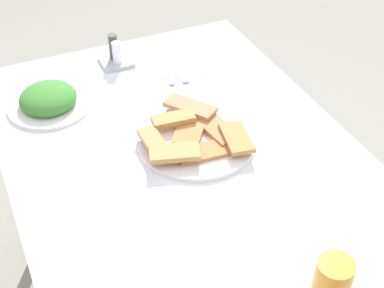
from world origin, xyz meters
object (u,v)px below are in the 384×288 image
object	(u,v)px
paper_napkin	(180,66)
spoon	(174,67)
soda_can	(331,287)
pide_platter	(196,137)
fork	(185,64)
dining_table	(189,185)
condiment_caddy	(116,56)
salad_plate_greens	(49,100)

from	to	relation	value
paper_napkin	spoon	world-z (taller)	spoon
paper_napkin	soda_can	bearing A→B (deg)	174.36
pide_platter	paper_napkin	size ratio (longest dim) A/B	2.59
pide_platter	fork	distance (m)	0.36
pide_platter	fork	size ratio (longest dim) A/B	1.65
fork	dining_table	bearing A→B (deg)	-179.60
spoon	dining_table	bearing A→B (deg)	-171.39
paper_napkin	fork	world-z (taller)	fork
fork	condiment_caddy	world-z (taller)	condiment_caddy
soda_can	fork	xyz separation A→B (m)	(0.87, -0.10, -0.06)
salad_plate_greens	spoon	size ratio (longest dim) A/B	1.18
paper_napkin	condiment_caddy	distance (m)	0.19
salad_plate_greens	pide_platter	bearing A→B (deg)	-135.52
fork	spoon	world-z (taller)	same
dining_table	paper_napkin	bearing A→B (deg)	-20.26
pide_platter	spoon	distance (m)	0.35
condiment_caddy	pide_platter	bearing A→B (deg)	-172.06
pide_platter	soda_can	distance (m)	0.53
dining_table	paper_napkin	world-z (taller)	paper_napkin
soda_can	spoon	world-z (taller)	soda_can
soda_can	condiment_caddy	size ratio (longest dim) A/B	1.35
pide_platter	fork	xyz separation A→B (m)	(0.34, -0.12, -0.01)
paper_napkin	spoon	distance (m)	0.02
spoon	fork	bearing A→B (deg)	-63.43
dining_table	spoon	xyz separation A→B (m)	(0.40, -0.13, 0.08)
salad_plate_greens	paper_napkin	bearing A→B (deg)	-83.88
fork	spoon	xyz separation A→B (m)	(0.00, 0.04, 0.00)
fork	condiment_caddy	xyz separation A→B (m)	(0.10, 0.18, 0.02)
paper_napkin	condiment_caddy	size ratio (longest dim) A/B	1.36
salad_plate_greens	condiment_caddy	size ratio (longest dim) A/B	2.45
dining_table	soda_can	world-z (taller)	soda_can
spoon	condiment_caddy	bearing A→B (deg)	83.42
salad_plate_greens	fork	world-z (taller)	salad_plate_greens
soda_can	condiment_caddy	world-z (taller)	soda_can
salad_plate_greens	fork	size ratio (longest dim) A/B	1.14
soda_can	condiment_caddy	distance (m)	0.97
pide_platter	soda_can	world-z (taller)	soda_can
salad_plate_greens	paper_napkin	xyz separation A→B (m)	(0.04, -0.40, -0.02)
paper_napkin	dining_table	bearing A→B (deg)	159.74
salad_plate_greens	fork	xyz separation A→B (m)	(0.04, -0.41, -0.02)
soda_can	paper_napkin	size ratio (longest dim) A/B	0.99
fork	spoon	bearing A→B (deg)	112.90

